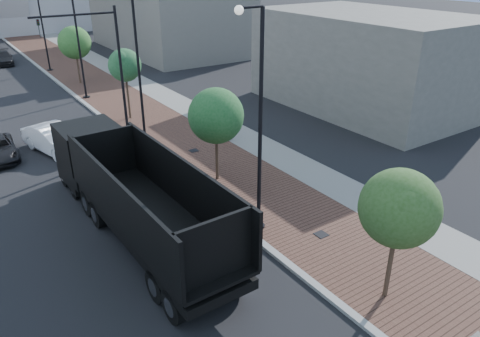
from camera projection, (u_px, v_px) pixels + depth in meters
sidewalk at (97, 79)px, 43.77m from camera, size 7.00×140.00×0.12m
concrete_strip at (124, 75)px, 45.14m from camera, size 2.40×140.00×0.13m
curb at (60, 84)px, 41.99m from camera, size 0.30×140.00×0.14m
dump_truck at (117, 183)px, 20.30m from camera, size 3.04×13.84×3.77m
white_sedan at (55, 139)px, 27.24m from camera, size 2.99×5.21×1.62m
dark_car_far at (3, 58)px, 49.65m from camera, size 2.30×4.76×1.34m
pedestrian at (229, 128)px, 28.77m from camera, size 0.66×0.45×1.76m
streetlight_1 at (258, 135)px, 17.92m from camera, size 1.44×0.56×9.21m
streetlight_2 at (139, 67)px, 26.78m from camera, size 1.72×0.56×9.28m
streetlight_3 at (77, 45)px, 35.93m from camera, size 1.44×0.56×9.21m
streetlight_4 at (42, 22)px, 44.79m from camera, size 1.72×0.56×9.28m
traffic_mast at (106, 57)px, 28.50m from camera, size 5.09×0.20×8.00m
tree_0 at (400, 208)px, 14.36m from camera, size 2.57×2.55×4.83m
tree_1 at (216, 116)px, 22.61m from camera, size 2.78×2.78×4.95m
tree_2 at (125, 65)px, 31.48m from camera, size 2.32×2.26×5.03m
tree_3 at (75, 43)px, 40.54m from camera, size 2.86×2.86×5.18m
commercial_block_ne at (167, 16)px, 55.98m from camera, size 12.00×22.00×8.00m
commercial_block_e at (366, 61)px, 34.69m from camera, size 10.00×16.00×7.00m
utility_cover_1 at (321, 234)px, 19.16m from camera, size 0.50×0.50×0.02m
utility_cover_2 at (194, 151)px, 27.42m from camera, size 0.50×0.50×0.02m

